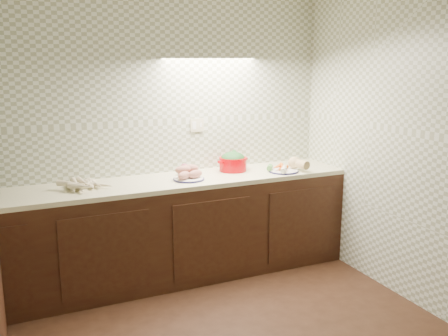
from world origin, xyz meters
name	(u,v)px	position (x,y,z in m)	size (l,w,h in m)	color
room	(221,115)	(0.00, 0.00, 1.63)	(3.60, 3.60, 2.60)	black
counter	(87,285)	(-0.68, 0.68, 0.45)	(3.60, 3.60, 0.90)	black
parsnip_pile	(85,185)	(-0.54, 1.49, 0.93)	(0.42, 0.41, 0.08)	beige
sweet_potato_plate	(188,174)	(0.33, 1.45, 0.95)	(0.27, 0.27, 0.12)	#171446
onion_bowl	(186,171)	(0.37, 1.62, 0.94)	(0.14, 0.14, 0.11)	black
dutch_oven	(233,162)	(0.83, 1.60, 0.99)	(0.32, 0.31, 0.18)	#B50007
veg_plate	(288,166)	(1.29, 1.38, 0.95)	(0.35, 0.29, 0.13)	#171446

